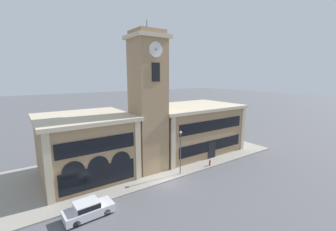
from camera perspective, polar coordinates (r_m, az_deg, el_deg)
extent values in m
plane|color=#56565B|center=(28.17, -0.13, -16.53)|extent=(300.00, 300.00, 0.00)
cube|color=gray|center=(33.81, -7.25, -11.77)|extent=(43.04, 14.44, 0.15)
cube|color=#9E7F5B|center=(29.21, -5.07, 1.98)|extent=(3.89, 3.89, 17.03)
cube|color=beige|center=(29.28, -5.35, 19.17)|extent=(4.59, 4.59, 0.45)
cube|color=#9E7F5B|center=(29.37, -5.37, 20.18)|extent=(3.58, 3.58, 0.60)
cylinder|color=#4C4C51|center=(29.54, -5.40, 21.90)|extent=(0.10, 0.10, 1.20)
cylinder|color=silver|center=(27.36, -3.14, 16.41)|extent=(1.79, 0.10, 1.79)
cylinder|color=black|center=(27.30, -3.06, 16.42)|extent=(0.14, 0.04, 0.14)
cylinder|color=silver|center=(30.10, -1.85, 15.84)|extent=(0.10, 1.79, 1.79)
cylinder|color=black|center=(30.14, -1.74, 15.84)|extent=(0.04, 0.14, 0.14)
cube|color=black|center=(27.21, -3.10, 10.96)|extent=(1.09, 0.10, 2.20)
cube|color=#9E7F5B|center=(30.36, -20.19, -7.67)|extent=(10.30, 9.97, 7.36)
cube|color=beige|center=(29.44, -20.66, -0.40)|extent=(11.00, 10.67, 0.45)
cube|color=beige|center=(24.89, -28.09, -12.21)|extent=(0.70, 0.16, 7.36)
cube|color=beige|center=(27.42, -7.57, -9.02)|extent=(0.70, 0.16, 7.36)
cube|color=black|center=(25.25, -17.48, -7.25)|extent=(8.44, 0.10, 1.62)
cube|color=black|center=(26.49, -17.06, -14.57)|extent=(8.24, 0.10, 2.36)
cylinder|color=black|center=(25.46, -22.86, -13.09)|extent=(2.27, 0.06, 2.27)
cylinder|color=black|center=(26.02, -17.19, -12.22)|extent=(2.27, 0.06, 2.27)
cylinder|color=black|center=(26.82, -11.85, -11.28)|extent=(2.27, 0.06, 2.27)
cube|color=#9E7F5B|center=(38.20, 5.74, -3.51)|extent=(15.28, 9.97, 7.32)
cube|color=beige|center=(37.48, 5.84, 2.28)|extent=(15.98, 10.67, 0.45)
cube|color=beige|center=(30.02, 1.35, -7.27)|extent=(0.70, 0.16, 7.32)
cube|color=beige|center=(40.07, 18.47, -3.34)|extent=(0.70, 0.16, 7.32)
cube|color=black|center=(34.28, 11.24, -2.47)|extent=(12.53, 0.10, 1.61)
cube|color=black|center=(35.33, 11.03, -8.75)|extent=(1.50, 0.12, 2.64)
cube|color=black|center=(35.09, 11.06, -7.52)|extent=(12.53, 0.10, 1.64)
cube|color=silver|center=(23.22, -19.45, -21.88)|extent=(4.44, 2.12, 0.74)
cube|color=silver|center=(22.84, -19.99, -20.55)|extent=(2.17, 1.81, 0.59)
cube|color=black|center=(22.84, -19.99, -20.55)|extent=(2.09, 1.85, 0.44)
cylinder|color=black|center=(24.38, -16.87, -20.70)|extent=(0.65, 0.25, 0.64)
cylinder|color=black|center=(23.03, -15.25, -22.60)|extent=(0.65, 0.25, 0.64)
cylinder|color=black|center=(23.75, -23.43, -22.03)|extent=(0.65, 0.25, 0.64)
cylinder|color=black|center=(22.36, -22.24, -24.12)|extent=(0.65, 0.25, 0.64)
cylinder|color=#4C4C51|center=(28.97, 3.16, -9.74)|extent=(0.12, 0.12, 5.30)
sphere|color=silver|center=(28.14, 3.21, -4.31)|extent=(0.36, 0.36, 0.36)
cylinder|color=red|center=(32.78, 10.57, -11.78)|extent=(0.22, 0.22, 0.70)
sphere|color=red|center=(32.62, 10.60, -11.09)|extent=(0.19, 0.19, 0.19)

